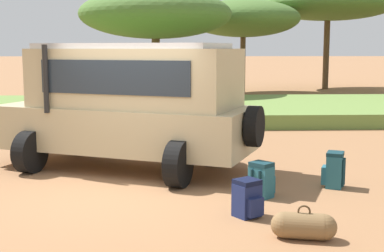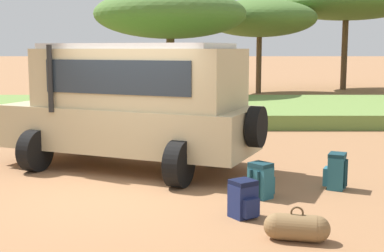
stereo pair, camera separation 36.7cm
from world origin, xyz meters
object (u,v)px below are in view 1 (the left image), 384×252
Objects in this scene: backpack_beside_front_wheel at (334,170)px; backpack_near_rear_wheel at (247,199)px; acacia_tree_far_left at (155,14)px; backpack_cluster_center at (262,180)px; duffel_bag_low_black_case at (304,226)px; acacia_tree_left_mid at (243,19)px; acacia_tree_centre_back at (328,5)px; safari_vehicle at (130,103)px.

backpack_beside_front_wheel is 2.29m from backpack_near_rear_wheel.
backpack_near_rear_wheel is at bearing -84.22° from acacia_tree_far_left.
backpack_near_rear_wheel is (-0.37, -0.99, -0.02)m from backpack_cluster_center.
duffel_bag_low_black_case is at bearing -114.78° from backpack_beside_front_wheel.
acacia_tree_left_mid is (4.46, 4.53, 0.08)m from acacia_tree_far_left.
backpack_near_rear_wheel is at bearing -108.74° from acacia_tree_centre_back.
backpack_beside_front_wheel is 19.81m from acacia_tree_left_mid.
safari_vehicle is at bearing 120.84° from backpack_near_rear_wheel.
backpack_beside_front_wheel is 23.42m from acacia_tree_centre_back.
backpack_cluster_center is at bearing 95.86° from duffel_bag_low_black_case.
backpack_near_rear_wheel is 1.09m from duffel_bag_low_black_case.
acacia_tree_centre_back is at bearing 36.52° from acacia_tree_far_left.
backpack_beside_front_wheel reaches higher than backpack_cluster_center.
acacia_tree_centre_back is (7.45, 24.55, 4.65)m from duffel_bag_low_black_case.
acacia_tree_left_mid is at bearing 75.42° from safari_vehicle.
backpack_beside_front_wheel is 0.10× the size of acacia_tree_left_mid.
backpack_near_rear_wheel is at bearing -137.94° from backpack_beside_front_wheel.
backpack_beside_front_wheel is (3.56, -1.57, -1.00)m from safari_vehicle.
duffel_bag_low_black_case is (0.20, -1.91, -0.11)m from backpack_cluster_center.
acacia_tree_left_mid is at bearing 86.79° from backpack_beside_front_wheel.
backpack_near_rear_wheel is 0.08× the size of acacia_tree_far_left.
acacia_tree_far_left is at bearing 102.72° from backpack_beside_front_wheel.
backpack_near_rear_wheel is 16.92m from acacia_tree_far_left.
acacia_tree_centre_back is (9.68, 7.17, 1.01)m from acacia_tree_far_left.
safari_vehicle is at bearing -90.81° from acacia_tree_far_left.
acacia_tree_left_mid reaches higher than backpack_beside_front_wheel.
acacia_tree_centre_back is (6.31, 22.09, 4.52)m from backpack_beside_front_wheel.
acacia_tree_left_mid is at bearing -153.20° from acacia_tree_centre_back.
acacia_tree_far_left is at bearing 95.78° from backpack_near_rear_wheel.
backpack_beside_front_wheel is 2.71m from duffel_bag_low_black_case.
backpack_beside_front_wheel is at bearing -23.87° from safari_vehicle.
safari_vehicle reaches higher than duffel_bag_low_black_case.
backpack_cluster_center is 16.00m from acacia_tree_far_left.
acacia_tree_far_left reaches higher than acacia_tree_left_mid.
duffel_bag_low_black_case is 0.14× the size of acacia_tree_left_mid.
acacia_tree_left_mid is (4.65, 17.88, 2.60)m from safari_vehicle.
acacia_tree_far_left reaches higher than backpack_cluster_center.
acacia_tree_left_mid reaches higher than backpack_near_rear_wheel.
acacia_tree_centre_back is (7.64, 22.64, 4.54)m from backpack_cluster_center.
backpack_beside_front_wheel is 1.44m from backpack_cluster_center.
duffel_bag_low_black_case is at bearing -95.80° from acacia_tree_left_mid.
acacia_tree_centre_back reaches higher than acacia_tree_left_mid.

